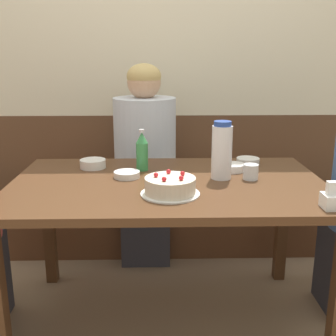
% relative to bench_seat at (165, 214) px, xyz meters
% --- Properties ---
extents(ground_plane, '(12.00, 12.00, 0.00)m').
position_rel_bench_seat_xyz_m(ground_plane, '(0.00, -0.83, -0.24)').
color(ground_plane, '#846B51').
extents(back_wall, '(4.80, 0.04, 2.50)m').
position_rel_bench_seat_xyz_m(back_wall, '(0.00, 0.22, 1.01)').
color(back_wall, brown).
rests_on(back_wall, ground_plane).
extents(bench_seat, '(1.99, 0.38, 0.47)m').
position_rel_bench_seat_xyz_m(bench_seat, '(0.00, 0.00, 0.00)').
color(bench_seat, '#56331E').
rests_on(bench_seat, ground_plane).
extents(dining_table, '(1.43, 0.89, 0.72)m').
position_rel_bench_seat_xyz_m(dining_table, '(0.00, -0.83, 0.40)').
color(dining_table, '#4C2D19').
rests_on(dining_table, ground_plane).
extents(birthday_cake, '(0.25, 0.25, 0.09)m').
position_rel_bench_seat_xyz_m(birthday_cake, '(0.01, -1.01, 0.52)').
color(birthday_cake, white).
rests_on(birthday_cake, dining_table).
extents(water_pitcher, '(0.09, 0.09, 0.27)m').
position_rel_bench_seat_xyz_m(water_pitcher, '(0.25, -0.78, 0.62)').
color(water_pitcher, white).
rests_on(water_pitcher, dining_table).
extents(soju_bottle, '(0.06, 0.06, 0.21)m').
position_rel_bench_seat_xyz_m(soju_bottle, '(-0.12, -0.63, 0.58)').
color(soju_bottle, '#388E4C').
rests_on(soju_bottle, dining_table).
extents(bowl_soup_white, '(0.13, 0.13, 0.04)m').
position_rel_bench_seat_xyz_m(bowl_soup_white, '(-0.38, -0.58, 0.51)').
color(bowl_soup_white, white).
rests_on(bowl_soup_white, dining_table).
extents(bowl_rice_small, '(0.12, 0.12, 0.03)m').
position_rel_bench_seat_xyz_m(bowl_rice_small, '(-0.19, -0.76, 0.50)').
color(bowl_rice_small, white).
rests_on(bowl_rice_small, dining_table).
extents(bowl_side_dish, '(0.12, 0.12, 0.03)m').
position_rel_bench_seat_xyz_m(bowl_side_dish, '(0.43, -0.53, 0.50)').
color(bowl_side_dish, white).
rests_on(bowl_side_dish, dining_table).
extents(bowl_sauce_shallow, '(0.13, 0.13, 0.04)m').
position_rel_bench_seat_xyz_m(bowl_sauce_shallow, '(0.32, -0.65, 0.50)').
color(bowl_sauce_shallow, white).
rests_on(bowl_sauce_shallow, dining_table).
extents(glass_water_tall, '(0.07, 0.07, 0.07)m').
position_rel_bench_seat_xyz_m(glass_water_tall, '(0.38, -0.80, 0.52)').
color(glass_water_tall, silver).
rests_on(glass_water_tall, dining_table).
extents(person_pale_blue_shirt, '(0.38, 0.38, 1.23)m').
position_rel_bench_seat_xyz_m(person_pale_blue_shirt, '(-0.12, -0.13, 0.38)').
color(person_pale_blue_shirt, '#33333D').
rests_on(person_pale_blue_shirt, ground_plane).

